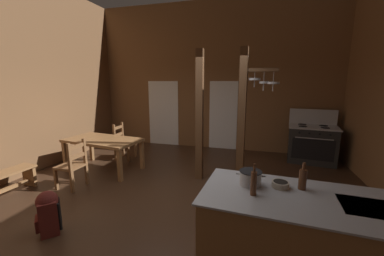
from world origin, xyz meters
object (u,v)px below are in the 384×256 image
bottle_short_on_counter (254,183)px  backpack (48,211)px  stove_range (312,143)px  ladderback_chair_near_window (73,165)px  kitchen_island (309,242)px  mixing_bowl_on_counter (280,184)px  bottle_tall_on_counter (303,179)px  dining_table (103,143)px  ladderback_chair_by_post (123,142)px  stockpot_on_counter (250,178)px

bottle_short_on_counter → backpack: bearing=179.5°
stove_range → ladderback_chair_near_window: size_ratio=1.39×
kitchen_island → mixing_bowl_on_counter: size_ratio=12.45×
bottle_tall_on_counter → bottle_short_on_counter: (-0.49, -0.27, 0.01)m
dining_table → mixing_bowl_on_counter: mixing_bowl_on_counter is taller
ladderback_chair_near_window → bottle_short_on_counter: bottle_short_on_counter is taller
bottle_tall_on_counter → bottle_short_on_counter: size_ratio=0.89×
bottle_tall_on_counter → ladderback_chair_by_post: bearing=144.0°
bottle_short_on_counter → bottle_tall_on_counter: bearing=28.6°
stove_range → ladderback_chair_near_window: (-4.78, -2.89, -0.03)m
backpack → stockpot_on_counter: size_ratio=1.91×
backpack → mixing_bowl_on_counter: mixing_bowl_on_counter is taller
stockpot_on_counter → bottle_short_on_counter: bearing=-81.4°
mixing_bowl_on_counter → bottle_tall_on_counter: (0.21, 0.02, 0.08)m
kitchen_island → bottle_tall_on_counter: bearing=111.4°
bottle_tall_on_counter → mixing_bowl_on_counter: bearing=-175.6°
stockpot_on_counter → backpack: bearing=-175.6°
dining_table → bottle_short_on_counter: (3.38, -2.24, 0.41)m
stockpot_on_counter → ladderback_chair_near_window: bearing=162.7°
kitchen_island → ladderback_chair_near_window: (-3.94, 1.20, -0.01)m
backpack → stockpot_on_counter: bearing=4.4°
stockpot_on_counter → bottle_tall_on_counter: 0.53m
stove_range → dining_table: stove_range is taller
mixing_bowl_on_counter → bottle_tall_on_counter: 0.23m
kitchen_island → dining_table: 4.51m
stockpot_on_counter → mixing_bowl_on_counter: (0.31, 0.02, -0.05)m
ladderback_chair_by_post → stove_range: bearing=12.6°
mixing_bowl_on_counter → backpack: bearing=-175.6°
kitchen_island → bottle_tall_on_counter: 0.62m
stove_range → bottle_short_on_counter: 4.42m
backpack → mixing_bowl_on_counter: (2.94, 0.23, 0.65)m
kitchen_island → ladderback_chair_by_post: bearing=142.7°
stove_range → dining_table: size_ratio=0.73×
stove_range → ladderback_chair_near_window: bearing=-148.8°
ladderback_chair_near_window → mixing_bowl_on_counter: bearing=-15.6°
kitchen_island → stockpot_on_counter: stockpot_on_counter is taller
ladderback_chair_near_window → dining_table: bearing=90.8°
mixing_bowl_on_counter → ladderback_chair_by_post: bearing=142.2°
ladderback_chair_by_post → bottle_tall_on_counter: 4.83m
kitchen_island → ladderback_chair_by_post: 4.97m
ladderback_chair_near_window → ladderback_chair_by_post: same height
kitchen_island → bottle_tall_on_counter: bottle_tall_on_counter is taller
dining_table → mixing_bowl_on_counter: size_ratio=10.11×
ladderback_chair_by_post → backpack: bearing=-76.8°
stove_range → stockpot_on_counter: (-1.44, -3.92, 0.53)m
ladderback_chair_by_post → stockpot_on_counter: size_ratio=3.05×
kitchen_island → bottle_short_on_counter: bottle_short_on_counter is taller
mixing_bowl_on_counter → dining_table: bearing=151.5°
stove_range → mixing_bowl_on_counter: (-1.13, -3.90, 0.48)m
mixing_bowl_on_counter → stockpot_on_counter: bearing=-175.8°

